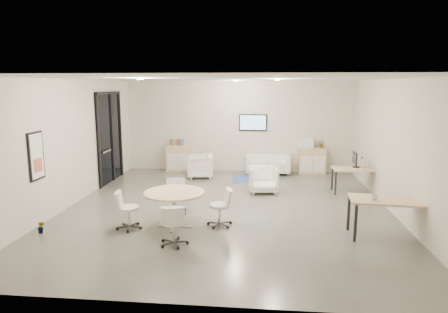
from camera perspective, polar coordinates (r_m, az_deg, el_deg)
room_shell at (r=9.73m, az=0.45°, el=1.61°), size 9.60×10.60×4.80m
glass_door at (r=13.11m, az=-16.00°, el=3.00°), size 0.09×1.90×2.85m
artwork at (r=9.46m, az=-25.25°, el=0.05°), size 0.05×0.54×1.04m
wall_tv at (r=14.11m, az=4.15°, el=4.87°), size 0.98×0.06×0.58m
ceiling_spots at (r=10.47m, az=-0.22°, el=10.89°), size 3.14×4.14×0.03m
sideboard_left at (r=14.40m, az=-6.56°, el=-0.23°), size 0.83×0.43×0.93m
sideboard_right at (r=14.17m, az=12.46°, el=-0.59°), size 0.93×0.45×0.93m
books at (r=14.32m, az=-6.76°, el=2.05°), size 0.48×0.14×0.22m
printer at (r=14.05m, az=11.68°, el=1.96°), size 0.55×0.47×0.36m
loveseat at (r=13.97m, az=6.28°, el=-1.21°), size 1.52×0.79×0.56m
blue_rug at (r=13.14m, az=4.59°, el=-3.25°), size 1.62×1.16×0.01m
armchair_left at (r=13.33m, az=-3.43°, el=-1.23°), size 0.87×0.92×0.84m
armchair_right at (r=11.51m, az=5.65°, el=-3.14°), size 0.86×0.82×0.81m
desk_rear at (r=11.98m, az=18.48°, el=-1.96°), size 1.41×0.78×0.71m
desk_front at (r=8.72m, az=22.47°, el=-6.19°), size 1.57×0.88×0.79m
monitor at (r=12.06m, az=18.22°, el=-0.37°), size 0.20×0.50×0.44m
round_table at (r=8.67m, az=-7.10°, el=-5.55°), size 1.30×1.30×0.79m
meeting_chairs at (r=8.76m, az=-7.06°, el=-7.44°), size 2.60×2.60×0.82m
plant_cabinet at (r=14.12m, az=13.79°, el=1.67°), size 0.30×0.32×0.21m
plant_floor at (r=9.27m, az=-24.64°, el=-9.60°), size 0.16×0.27×0.12m
cup at (r=8.54m, az=20.67°, el=-5.37°), size 0.15×0.13×0.13m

